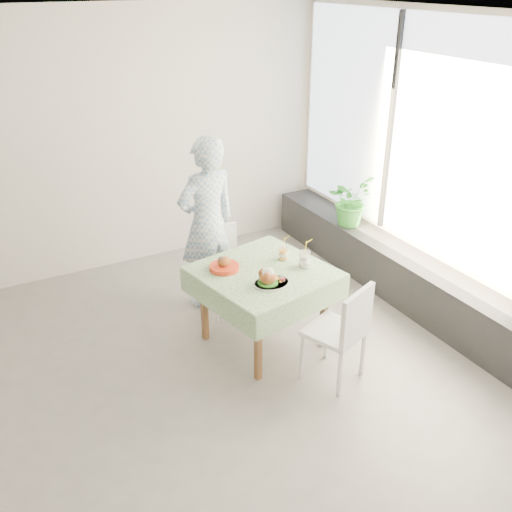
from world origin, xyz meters
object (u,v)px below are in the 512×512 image
chair_near (335,350)px  main_dish (270,279)px  chair_far (225,286)px  diner (207,224)px  cafe_table (264,298)px  juice_cup_orange (283,253)px  potted_plant (350,200)px

chair_near → main_dish: main_dish is taller
chair_near → main_dish: 0.79m
chair_far → diner: diner is taller
cafe_table → chair_far: 0.72m
cafe_table → juice_cup_orange: bearing=22.2°
diner → potted_plant: 1.74m
chair_near → potted_plant: bearing=50.5°
diner → potted_plant: bearing=172.2°
juice_cup_orange → potted_plant: size_ratio=0.44×
diner → chair_near: bearing=95.1°
chair_far → chair_near: size_ratio=0.95×
chair_near → juice_cup_orange: bearing=90.5°
diner → juice_cup_orange: size_ratio=6.92×
cafe_table → juice_cup_orange: (0.26, 0.10, 0.34)m
cafe_table → diner: (-0.12, 0.90, 0.40)m
chair_far → chair_near: bearing=-77.5°
chair_far → cafe_table: bearing=-85.9°
chair_near → diner: diner is taller
juice_cup_orange → potted_plant: 1.58m
chair_near → cafe_table: bearing=110.0°
cafe_table → juice_cup_orange: size_ratio=4.88×
potted_plant → main_dish: bearing=-145.8°
cafe_table → chair_far: (-0.05, 0.69, -0.20)m
cafe_table → potted_plant: bearing=29.5°
chair_near → chair_far: bearing=102.5°
cafe_table → chair_far: bearing=94.1°
chair_far → main_dish: bearing=-91.9°
chair_far → diner: (-0.07, 0.21, 0.60)m
main_dish → potted_plant: potted_plant is taller
juice_cup_orange → main_dish: bearing=-134.4°
diner → potted_plant: (1.74, 0.01, -0.08)m
potted_plant → diner: bearing=-179.6°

